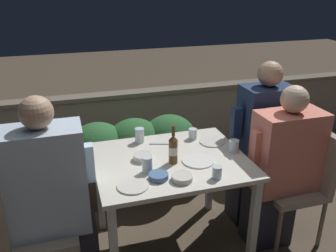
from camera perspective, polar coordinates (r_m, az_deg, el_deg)
The scene contains 25 objects.
ground_plane at distance 2.89m, azimuth 0.38°, elevation -18.66°, with size 16.00×16.00×0.00m, color brown.
parapet_wall at distance 4.00m, azimuth -6.28°, elevation 0.26°, with size 9.00×0.18×0.77m.
dining_table at distance 2.50m, azimuth 0.42°, elevation -7.24°, with size 1.04×0.84×0.76m.
planter_hedge at distance 3.27m, azimuth -5.35°, elevation -4.54°, with size 1.18×0.47×0.76m.
chair_left_near at distance 2.40m, azimuth -22.22°, elevation -13.92°, with size 0.44×0.43×0.91m.
person_blue_shirt at distance 2.31m, azimuth -17.71°, elevation -11.11°, with size 0.52×0.26×1.32m.
chair_left_far at distance 2.62m, azimuth -22.13°, elevation -10.63°, with size 0.44×0.43×0.91m.
chair_right_near at distance 2.88m, azimuth 20.79°, elevation -7.21°, with size 0.44×0.43×0.91m.
person_coral_top at distance 2.73m, azimuth 17.63°, elevation -6.57°, with size 0.52×0.26×1.25m.
chair_right_far at distance 3.09m, azimuth 17.32°, elevation -4.59°, with size 0.44×0.43×0.91m.
person_navy_jumper at distance 2.93m, azimuth 14.40°, elevation -2.82°, with size 0.48×0.26×1.35m.
beer_bottle at distance 2.36m, azimuth 0.81°, elevation -3.70°, with size 0.06×0.06×0.27m.
plate_0 at distance 2.43m, azimuth 4.85°, elevation -5.56°, with size 0.22×0.22×0.01m.
plate_1 at distance 2.71m, azimuth 7.08°, elevation -2.54°, with size 0.19×0.19×0.01m.
plate_2 at distance 2.16m, azimuth -5.63°, elevation -9.52°, with size 0.19×0.19×0.01m.
bowl_0 at distance 2.22m, azimuth -1.53°, elevation -7.98°, with size 0.12×0.12×0.04m.
bowl_1 at distance 2.44m, azimuth -4.10°, elevation -4.94°, with size 0.13×0.13×0.04m.
bowl_2 at distance 2.20m, azimuth 2.28°, elevation -8.24°, with size 0.13×0.13×0.04m.
glass_cup_0 at distance 2.27m, azimuth -3.36°, elevation -6.21°, with size 0.07×0.07×0.11m.
glass_cup_1 at distance 2.74m, azimuth 3.99°, elevation -1.25°, with size 0.07×0.07×0.08m.
glass_cup_2 at distance 2.69m, azimuth -4.57°, elevation -1.49°, with size 0.07×0.07×0.11m.
glass_cup_3 at distance 2.24m, azimuth 7.88°, elevation -7.37°, with size 0.06×0.06×0.08m.
glass_cup_4 at distance 2.57m, azimuth 10.50°, elevation -3.19°, with size 0.07×0.07×0.09m.
fork_0 at distance 2.66m, azimuth -1.10°, elevation -2.85°, with size 0.17×0.07×0.01m.
potted_plant at distance 3.66m, azimuth 13.85°, elevation -1.20°, with size 0.32×0.32×0.76m.
Camera 1 is at (-0.65, -2.07, 1.91)m, focal length 38.00 mm.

